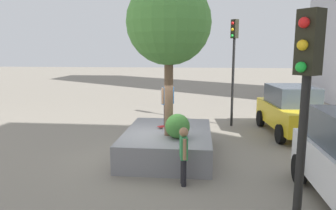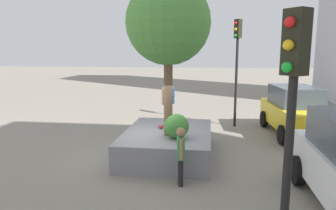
# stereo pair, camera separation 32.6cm
# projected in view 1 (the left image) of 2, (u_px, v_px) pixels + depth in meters

# --- Properties ---
(ground_plane) EXTENTS (120.00, 120.00, 0.00)m
(ground_plane) POSITION_uv_depth(u_px,v_px,m) (156.00, 159.00, 10.45)
(ground_plane) COLOR gray
(planter_ledge) EXTENTS (4.06, 2.91, 0.86)m
(planter_ledge) POSITION_uv_depth(u_px,v_px,m) (168.00, 143.00, 10.77)
(planter_ledge) COLOR gray
(planter_ledge) RESTS_ON ground
(plaza_tree) EXTENTS (2.63, 2.63, 4.89)m
(plaza_tree) POSITION_uv_depth(u_px,v_px,m) (169.00, 23.00, 9.56)
(plaza_tree) COLOR brown
(plaza_tree) RESTS_ON planter_ledge
(boxwood_shrub) EXTENTS (0.77, 0.77, 0.77)m
(boxwood_shrub) POSITION_uv_depth(u_px,v_px,m) (178.00, 126.00, 9.73)
(boxwood_shrub) COLOR #3D7A33
(boxwood_shrub) RESTS_ON planter_ledge
(skateboard) EXTENTS (0.70, 0.73, 0.07)m
(skateboard) POSITION_uv_depth(u_px,v_px,m) (168.00, 126.00, 11.20)
(skateboard) COLOR #A51E1E
(skateboard) RESTS_ON planter_ledge
(skateboarder) EXTENTS (0.45, 0.43, 1.63)m
(skateboarder) POSITION_uv_depth(u_px,v_px,m) (168.00, 99.00, 11.04)
(skateboarder) COLOR black
(skateboarder) RESTS_ON skateboard
(taxi_cab) EXTENTS (4.62, 2.39, 2.08)m
(taxi_cab) POSITION_uv_depth(u_px,v_px,m) (292.00, 110.00, 13.45)
(taxi_cab) COLOR gold
(taxi_cab) RESTS_ON ground
(traffic_light_corner) EXTENTS (0.37, 0.37, 4.09)m
(traffic_light_corner) POSITION_uv_depth(u_px,v_px,m) (304.00, 107.00, 4.20)
(traffic_light_corner) COLOR black
(traffic_light_corner) RESTS_ON ground
(traffic_light_median) EXTENTS (0.37, 0.37, 5.00)m
(traffic_light_median) POSITION_uv_depth(u_px,v_px,m) (234.00, 55.00, 14.51)
(traffic_light_median) COLOR black
(traffic_light_median) RESTS_ON ground
(pedestrian_crossing) EXTENTS (0.53, 0.25, 1.59)m
(pedestrian_crossing) POSITION_uv_depth(u_px,v_px,m) (184.00, 152.00, 8.25)
(pedestrian_crossing) COLOR black
(pedestrian_crossing) RESTS_ON ground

